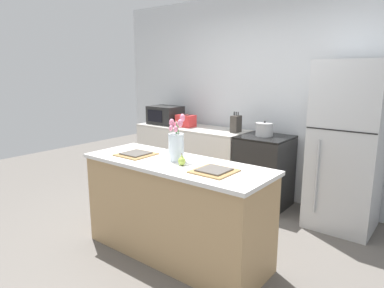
{
  "coord_description": "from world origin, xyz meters",
  "views": [
    {
      "loc": [
        1.95,
        -2.23,
        1.7
      ],
      "look_at": [
        0.0,
        0.25,
        1.02
      ],
      "focal_mm": 32.0,
      "sensor_mm": 36.0,
      "label": 1
    }
  ],
  "objects_px": {
    "plate_setting_right": "(214,171)",
    "cooking_pot": "(264,129)",
    "pear_figurine": "(182,161)",
    "microwave": "(165,115)",
    "toaster": "(186,121)",
    "refrigerator": "(347,147)",
    "stove_range": "(264,172)",
    "flower_vase": "(176,144)",
    "knife_block": "(236,124)",
    "plate_setting_left": "(136,154)"
  },
  "relations": [
    {
      "from": "plate_setting_right",
      "to": "cooking_pot",
      "type": "distance_m",
      "value": 1.7
    },
    {
      "from": "pear_figurine",
      "to": "microwave",
      "type": "xyz_separation_m",
      "value": [
        -1.7,
        1.65,
        0.1
      ]
    },
    {
      "from": "pear_figurine",
      "to": "toaster",
      "type": "relative_size",
      "value": 0.38
    },
    {
      "from": "refrigerator",
      "to": "cooking_pot",
      "type": "height_order",
      "value": "refrigerator"
    },
    {
      "from": "stove_range",
      "to": "microwave",
      "type": "relative_size",
      "value": 1.89
    },
    {
      "from": "flower_vase",
      "to": "cooking_pot",
      "type": "relative_size",
      "value": 1.93
    },
    {
      "from": "flower_vase",
      "to": "pear_figurine",
      "type": "distance_m",
      "value": 0.2
    },
    {
      "from": "pear_figurine",
      "to": "knife_block",
      "type": "relative_size",
      "value": 0.39
    },
    {
      "from": "refrigerator",
      "to": "plate_setting_right",
      "type": "bearing_deg",
      "value": -109.82
    },
    {
      "from": "pear_figurine",
      "to": "stove_range",
      "type": "bearing_deg",
      "value": 90.96
    },
    {
      "from": "stove_range",
      "to": "pear_figurine",
      "type": "relative_size",
      "value": 8.55
    },
    {
      "from": "refrigerator",
      "to": "pear_figurine",
      "type": "height_order",
      "value": "refrigerator"
    },
    {
      "from": "plate_setting_left",
      "to": "toaster",
      "type": "distance_m",
      "value": 1.76
    },
    {
      "from": "stove_range",
      "to": "cooking_pot",
      "type": "bearing_deg",
      "value": 151.71
    },
    {
      "from": "plate_setting_right",
      "to": "microwave",
      "type": "height_order",
      "value": "microwave"
    },
    {
      "from": "toaster",
      "to": "knife_block",
      "type": "relative_size",
      "value": 1.04
    },
    {
      "from": "refrigerator",
      "to": "knife_block",
      "type": "xyz_separation_m",
      "value": [
        -1.39,
        0.02,
        0.11
      ]
    },
    {
      "from": "refrigerator",
      "to": "plate_setting_right",
      "type": "relative_size",
      "value": 5.65
    },
    {
      "from": "cooking_pot",
      "to": "microwave",
      "type": "xyz_separation_m",
      "value": [
        -1.65,
        -0.01,
        0.05
      ]
    },
    {
      "from": "pear_figurine",
      "to": "plate_setting_right",
      "type": "height_order",
      "value": "pear_figurine"
    },
    {
      "from": "refrigerator",
      "to": "plate_setting_left",
      "type": "relative_size",
      "value": 5.65
    },
    {
      "from": "pear_figurine",
      "to": "knife_block",
      "type": "height_order",
      "value": "knife_block"
    },
    {
      "from": "refrigerator",
      "to": "plate_setting_right",
      "type": "distance_m",
      "value": 1.75
    },
    {
      "from": "refrigerator",
      "to": "microwave",
      "type": "xyz_separation_m",
      "value": [
        -2.62,
        -0.0,
        0.13
      ]
    },
    {
      "from": "toaster",
      "to": "microwave",
      "type": "xyz_separation_m",
      "value": [
        -0.42,
        0.02,
        0.05
      ]
    },
    {
      "from": "refrigerator",
      "to": "plate_setting_left",
      "type": "height_order",
      "value": "refrigerator"
    },
    {
      "from": "cooking_pot",
      "to": "knife_block",
      "type": "distance_m",
      "value": 0.42
    },
    {
      "from": "pear_figurine",
      "to": "refrigerator",
      "type": "bearing_deg",
      "value": 60.87
    },
    {
      "from": "stove_range",
      "to": "plate_setting_left",
      "type": "distance_m",
      "value": 1.8
    },
    {
      "from": "stove_range",
      "to": "refrigerator",
      "type": "height_order",
      "value": "refrigerator"
    },
    {
      "from": "flower_vase",
      "to": "plate_setting_right",
      "type": "bearing_deg",
      "value": -10.14
    },
    {
      "from": "flower_vase",
      "to": "knife_block",
      "type": "distance_m",
      "value": 1.62
    },
    {
      "from": "cooking_pot",
      "to": "knife_block",
      "type": "xyz_separation_m",
      "value": [
        -0.42,
        0.01,
        0.03
      ]
    },
    {
      "from": "stove_range",
      "to": "pear_figurine",
      "type": "bearing_deg",
      "value": -89.04
    },
    {
      "from": "plate_setting_right",
      "to": "knife_block",
      "type": "relative_size",
      "value": 1.19
    },
    {
      "from": "flower_vase",
      "to": "cooking_pot",
      "type": "distance_m",
      "value": 1.58
    },
    {
      "from": "toaster",
      "to": "knife_block",
      "type": "distance_m",
      "value": 0.81
    },
    {
      "from": "toaster",
      "to": "plate_setting_left",
      "type": "bearing_deg",
      "value": -66.8
    },
    {
      "from": "flower_vase",
      "to": "cooking_pot",
      "type": "height_order",
      "value": "flower_vase"
    },
    {
      "from": "flower_vase",
      "to": "plate_setting_right",
      "type": "relative_size",
      "value": 1.32
    },
    {
      "from": "toaster",
      "to": "microwave",
      "type": "height_order",
      "value": "microwave"
    },
    {
      "from": "refrigerator",
      "to": "microwave",
      "type": "bearing_deg",
      "value": -179.97
    },
    {
      "from": "knife_block",
      "to": "cooking_pot",
      "type": "bearing_deg",
      "value": -1.39
    },
    {
      "from": "plate_setting_left",
      "to": "pear_figurine",
      "type": "bearing_deg",
      "value": -0.95
    },
    {
      "from": "microwave",
      "to": "plate_setting_right",
      "type": "bearing_deg",
      "value": -38.97
    },
    {
      "from": "pear_figurine",
      "to": "toaster",
      "type": "distance_m",
      "value": 2.07
    },
    {
      "from": "pear_figurine",
      "to": "cooking_pot",
      "type": "relative_size",
      "value": 0.48
    },
    {
      "from": "plate_setting_right",
      "to": "toaster",
      "type": "height_order",
      "value": "toaster"
    },
    {
      "from": "stove_range",
      "to": "flower_vase",
      "type": "relative_size",
      "value": 2.15
    },
    {
      "from": "refrigerator",
      "to": "plate_setting_right",
      "type": "xyz_separation_m",
      "value": [
        -0.59,
        -1.64,
        0.01
      ]
    }
  ]
}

